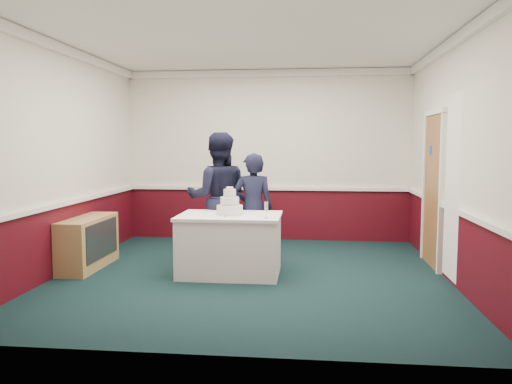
# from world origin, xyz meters

# --- Properties ---
(ground) EXTENTS (5.00, 5.00, 0.00)m
(ground) POSITION_xyz_m (0.00, 0.00, 0.00)
(ground) COLOR #112829
(ground) RESTS_ON ground
(room_shell) EXTENTS (5.00, 5.00, 3.00)m
(room_shell) POSITION_xyz_m (0.08, 0.61, 1.97)
(room_shell) COLOR silver
(room_shell) RESTS_ON ground
(sideboard) EXTENTS (0.41, 1.20, 0.70)m
(sideboard) POSITION_xyz_m (-2.28, 0.16, 0.35)
(sideboard) COLOR #A67F51
(sideboard) RESTS_ON ground
(cake_table) EXTENTS (1.32, 0.92, 0.79)m
(cake_table) POSITION_xyz_m (-0.28, 0.03, 0.40)
(cake_table) COLOR white
(cake_table) RESTS_ON ground
(wedding_cake) EXTENTS (0.35, 0.35, 0.36)m
(wedding_cake) POSITION_xyz_m (-0.28, 0.03, 0.90)
(wedding_cake) COLOR white
(wedding_cake) RESTS_ON cake_table
(cake_knife) EXTENTS (0.07, 0.22, 0.00)m
(cake_knife) POSITION_xyz_m (-0.31, -0.17, 0.79)
(cake_knife) COLOR silver
(cake_knife) RESTS_ON cake_table
(champagne_flute) EXTENTS (0.05, 0.05, 0.21)m
(champagne_flute) POSITION_xyz_m (0.22, -0.25, 0.93)
(champagne_flute) COLOR silver
(champagne_flute) RESTS_ON cake_table
(person_man) EXTENTS (1.01, 0.85, 1.87)m
(person_man) POSITION_xyz_m (-0.56, 0.73, 0.94)
(person_man) COLOR black
(person_man) RESTS_ON ground
(person_woman) EXTENTS (0.62, 0.45, 1.58)m
(person_woman) POSITION_xyz_m (-0.04, 0.60, 0.79)
(person_woman) COLOR black
(person_woman) RESTS_ON ground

